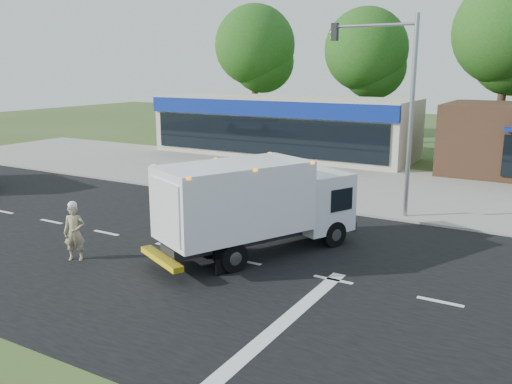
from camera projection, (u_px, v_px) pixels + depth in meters
ground at (245, 262)px, 17.10m from camera, size 120.00×120.00×0.00m
road_asphalt at (245, 262)px, 17.09m from camera, size 60.00×14.00×0.02m
sidewalk at (341, 205)px, 23.99m from camera, size 60.00×2.40×0.12m
parking_apron at (381, 182)px, 28.88m from camera, size 60.00×9.00×0.02m
lane_markings at (260, 284)px, 15.29m from camera, size 55.20×7.00×0.01m
ems_box_truck at (255, 201)px, 17.41m from camera, size 4.96×7.27×3.11m
emergency_worker at (74, 231)px, 17.06m from camera, size 0.79×0.71×1.93m
retail_strip_mall at (283, 126)px, 37.84m from camera, size 18.00×6.20×4.00m
traffic_signal_pole at (396, 95)px, 21.23m from camera, size 3.51×0.25×8.00m
background_trees at (435, 48)px, 39.57m from camera, size 36.77×7.39×12.10m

